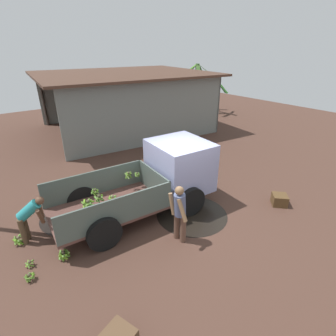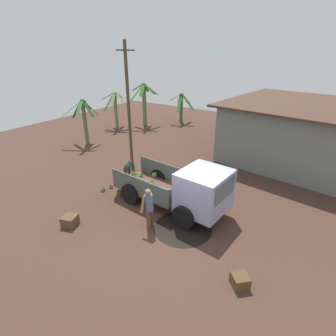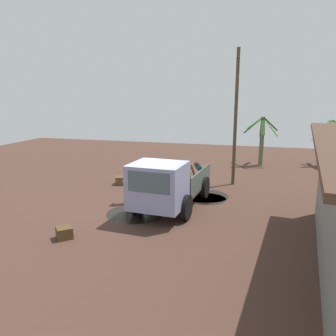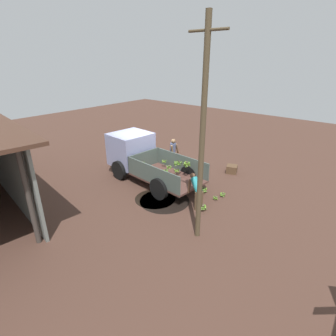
# 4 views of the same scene
# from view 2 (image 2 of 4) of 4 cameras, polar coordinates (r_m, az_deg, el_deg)

# --- Properties ---
(ground) EXTENTS (36.00, 36.00, 0.00)m
(ground) POSITION_cam_2_polar(r_m,az_deg,el_deg) (10.28, 3.76, -11.45)
(ground) COLOR #4B3127
(mud_patch_0) EXTENTS (2.02, 2.02, 0.01)m
(mud_patch_0) POSITION_cam_2_polar(r_m,az_deg,el_deg) (12.73, -2.96, -3.67)
(mud_patch_0) COLOR black
(mud_patch_0) RESTS_ON ground
(mud_patch_1) EXTENTS (2.16, 2.16, 0.01)m
(mud_patch_1) POSITION_cam_2_polar(r_m,az_deg,el_deg) (9.92, 3.22, -12.96)
(mud_patch_1) COLOR black
(mud_patch_1) RESTS_ON ground
(mud_patch_2) EXTENTS (1.66, 1.66, 0.01)m
(mud_patch_2) POSITION_cam_2_polar(r_m,az_deg,el_deg) (12.62, -1.14, -3.93)
(mud_patch_2) COLOR black
(mud_patch_2) RESTS_ON ground
(cargo_truck) EXTENTS (5.01, 2.38, 2.00)m
(cargo_truck) POSITION_cam_2_polar(r_m,az_deg,el_deg) (10.14, 5.41, -4.88)
(cargo_truck) COLOR brown
(cargo_truck) RESTS_ON ground
(warehouse_shed) EXTENTS (10.30, 8.83, 3.29)m
(warehouse_shed) POSITION_cam_2_polar(r_m,az_deg,el_deg) (16.51, 31.81, 8.50)
(warehouse_shed) COLOR slate
(warehouse_shed) RESTS_ON ground
(utility_pole) EXTENTS (1.12, 0.16, 6.40)m
(utility_pole) POSITION_cam_2_polar(r_m,az_deg,el_deg) (13.70, -8.57, 12.84)
(utility_pole) COLOR #4E402C
(utility_pole) RESTS_ON ground
(banana_palm_0) EXTENTS (2.19, 2.34, 2.81)m
(banana_palm_0) POSITION_cam_2_polar(r_m,az_deg,el_deg) (22.12, -11.30, 12.61)
(banana_palm_0) COLOR olive
(banana_palm_0) RESTS_ON ground
(banana_palm_1) EXTENTS (2.03, 2.16, 3.00)m
(banana_palm_1) POSITION_cam_2_polar(r_m,az_deg,el_deg) (18.62, -17.71, 9.90)
(banana_palm_1) COLOR #5B6845
(banana_palm_1) RESTS_ON ground
(banana_palm_2) EXTENTS (2.38, 2.53, 3.43)m
(banana_palm_2) POSITION_cam_2_polar(r_m,az_deg,el_deg) (22.37, -5.17, 13.81)
(banana_palm_2) COLOR #607D4A
(banana_palm_2) RESTS_ON ground
(banana_palm_5) EXTENTS (2.18, 2.34, 2.50)m
(banana_palm_5) POSITION_cam_2_polar(r_m,az_deg,el_deg) (23.35, 2.91, 13.12)
(banana_palm_5) COLOR #51663C
(banana_palm_5) RESTS_ON ground
(person_foreground_visitor) EXTENTS (0.37, 0.68, 1.62)m
(person_foreground_visitor) POSITION_cam_2_polar(r_m,az_deg,el_deg) (9.44, -4.17, -8.49)
(person_foreground_visitor) COLOR brown
(person_foreground_visitor) RESTS_ON ground
(person_worker_loading) EXTENTS (0.73, 0.75, 1.28)m
(person_worker_loading) POSITION_cam_2_polar(r_m,az_deg,el_deg) (12.79, -8.61, -0.03)
(person_worker_loading) COLOR brown
(person_worker_loading) RESTS_ON ground
(banana_bunch_on_ground_0) EXTENTS (0.31, 0.31, 0.25)m
(banana_bunch_on_ground_0) POSITION_cam_2_polar(r_m,az_deg,el_deg) (13.33, -9.42, -1.93)
(banana_bunch_on_ground_0) COLOR brown
(banana_bunch_on_ground_0) RESTS_ON ground
(banana_bunch_on_ground_1) EXTENTS (0.28, 0.29, 0.23)m
(banana_bunch_on_ground_1) POSITION_cam_2_polar(r_m,az_deg,el_deg) (12.09, -10.71, -5.10)
(banana_bunch_on_ground_1) COLOR #413B2A
(banana_bunch_on_ground_1) RESTS_ON ground
(banana_bunch_on_ground_2) EXTENTS (0.22, 0.21, 0.18)m
(banana_bunch_on_ground_2) POSITION_cam_2_polar(r_m,az_deg,el_deg) (12.70, -12.34, -3.83)
(banana_bunch_on_ground_2) COLOR brown
(banana_bunch_on_ground_2) RESTS_ON ground
(banana_bunch_on_ground_3) EXTENTS (0.24, 0.24, 0.19)m
(banana_bunch_on_ground_3) POSITION_cam_2_polar(r_m,az_deg,el_deg) (12.51, -13.99, -4.45)
(banana_bunch_on_ground_3) COLOR #4E4632
(banana_bunch_on_ground_3) RESTS_ON ground
(wooden_crate_0) EXTENTS (0.64, 0.64, 0.39)m
(wooden_crate_0) POSITION_cam_2_polar(r_m,az_deg,el_deg) (10.60, -20.58, -10.67)
(wooden_crate_0) COLOR brown
(wooden_crate_0) RESTS_ON ground
(wooden_crate_1) EXTENTS (0.63, 0.63, 0.36)m
(wooden_crate_1) POSITION_cam_2_polar(r_m,az_deg,el_deg) (8.17, 15.39, -22.53)
(wooden_crate_1) COLOR #533A20
(wooden_crate_1) RESTS_ON ground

